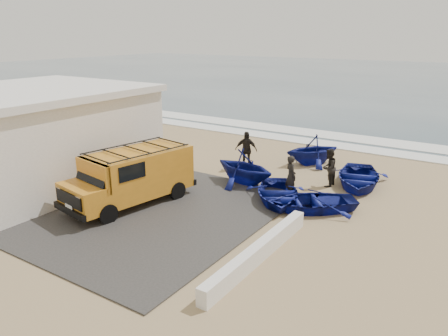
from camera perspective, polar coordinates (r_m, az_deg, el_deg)
The scene contains 16 objects.
ground at distance 18.55m, azimuth -4.58°, elevation -3.92°, with size 160.00×160.00×0.00m, color tan.
slab at distance 18.44m, azimuth -13.36°, elevation -4.41°, with size 12.00×10.00×0.05m, color #3C3937.
ocean at distance 70.74m, azimuth 24.78°, elevation 10.36°, with size 180.00×88.00×0.01m, color #385166.
surf_line at distance 28.53m, azimuth 10.30°, elevation 3.53°, with size 180.00×1.60×0.06m, color white.
surf_wash at distance 30.80m, azimuth 12.14°, elevation 4.42°, with size 180.00×2.20×0.04m, color white.
building at distance 22.03m, azimuth -23.74°, elevation 3.96°, with size 8.40×9.40×4.30m.
parapet at distance 13.64m, azimuth 4.56°, elevation -10.86°, with size 0.35×6.00×0.55m, color silver.
van at distance 17.92m, azimuth -11.89°, elevation -0.88°, with size 2.94×5.57×2.27m.
boat_near_left at distance 18.08m, azimuth 6.98°, elevation -3.33°, with size 2.54×3.55×0.74m, color navy.
boat_near_right at distance 17.49m, azimuth 11.36°, elevation -4.29°, with size 2.49×3.49×0.72m, color navy.
boat_mid_left at distance 19.98m, azimuth 2.66°, elevation 0.18°, with size 2.68×3.10×1.63m, color navy.
boat_mid_right at distance 20.71m, azimuth 17.10°, elevation -1.17°, with size 2.79×3.91×0.81m, color navy.
boat_far_left at distance 23.47m, azimuth 11.47°, elevation 2.39°, with size 2.59×3.00×1.58m, color navy.
fisherman_front at distance 18.64m, azimuth 8.72°, elevation -1.04°, with size 0.65×0.43×1.79m, color black.
fisherman_middle at distance 20.18m, azimuth 13.51°, elevation 0.03°, with size 0.85×0.66×1.74m, color black.
fisherman_back at distance 22.29m, azimuth 2.90°, elevation 2.38°, with size 1.13×0.47×1.92m, color black.
Camera 1 is at (10.66, -13.61, 6.71)m, focal length 35.00 mm.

